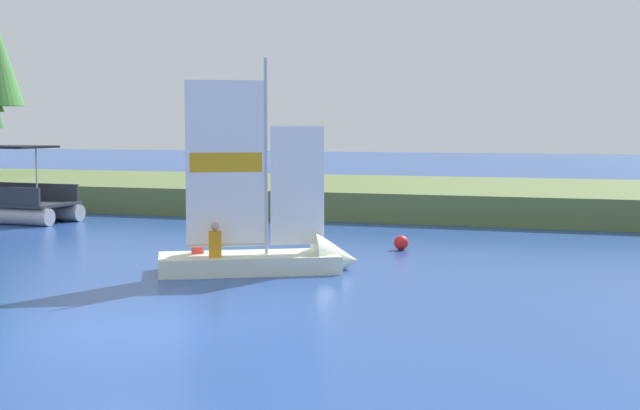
{
  "coord_description": "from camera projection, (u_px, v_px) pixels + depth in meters",
  "views": [
    {
      "loc": [
        7.7,
        -13.12,
        3.38
      ],
      "look_at": [
        -0.26,
        10.58,
        1.2
      ],
      "focal_mm": 51.31,
      "sensor_mm": 36.0,
      "label": 1
    }
  ],
  "objects": [
    {
      "name": "sailboat",
      "position": [
        284.0,
        255.0,
        21.24
      ],
      "size": [
        4.8,
        3.51,
        5.43
      ],
      "rotation": [
        0.0,
        0.0,
        0.49
      ],
      "color": "silver",
      "rests_on": "ground"
    },
    {
      "name": "shore_bank",
      "position": [
        424.0,
        197.0,
        36.81
      ],
      "size": [
        80.0,
        11.37,
        1.03
      ],
      "primitive_type": "cube",
      "color": "#5B703D",
      "rests_on": "ground"
    },
    {
      "name": "ground_plane",
      "position": [
        132.0,
        330.0,
        15.13
      ],
      "size": [
        200.0,
        200.0,
        0.0
      ],
      "primitive_type": "plane",
      "color": "#234793"
    },
    {
      "name": "channel_buoy",
      "position": [
        401.0,
        243.0,
        24.85
      ],
      "size": [
        0.4,
        0.4,
        0.4
      ],
      "primitive_type": "sphere",
      "color": "red",
      "rests_on": "ground"
    }
  ]
}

